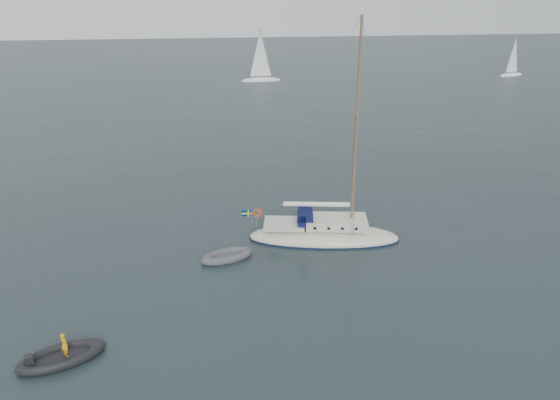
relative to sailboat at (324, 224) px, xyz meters
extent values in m
plane|color=black|center=(-1.25, -2.96, -1.00)|extent=(300.00, 300.00, 0.00)
ellipsoid|color=beige|center=(0.00, 0.00, -0.85)|extent=(8.81, 2.74, 1.47)
cube|color=beige|center=(0.68, 0.00, 0.16)|extent=(3.53, 1.86, 0.54)
cube|color=beige|center=(-2.35, 0.00, 0.00)|extent=(2.35, 1.86, 0.24)
cylinder|color=#0D133D|center=(-1.13, 0.00, 0.42)|extent=(0.94, 1.62, 0.94)
cube|color=#0D133D|center=(-1.33, 0.00, 0.62)|extent=(0.44, 1.62, 0.39)
cylinder|color=brown|center=(1.56, 0.00, 5.76)|extent=(0.15, 0.15, 11.75)
cylinder|color=brown|center=(1.56, 0.00, 6.35)|extent=(0.05, 2.15, 0.05)
cylinder|color=brown|center=(-0.49, 0.00, 1.20)|extent=(4.11, 0.10, 0.10)
cylinder|color=silver|center=(-0.49, 0.00, 1.25)|extent=(3.83, 0.27, 0.27)
cylinder|color=gray|center=(-3.92, 0.00, 0.42)|extent=(0.04, 2.15, 0.04)
torus|color=#EB3C09|center=(-3.97, 0.59, 0.42)|extent=(0.53, 0.10, 0.53)
cylinder|color=brown|center=(-4.26, 0.00, 0.32)|extent=(0.03, 0.03, 0.88)
cube|color=navy|center=(-4.56, 0.00, 0.62)|extent=(0.59, 0.02, 0.37)
cube|color=#FFDB00|center=(-4.56, 0.00, 0.62)|extent=(0.61, 0.03, 0.09)
cube|color=#FFDB00|center=(-4.45, 0.00, 0.62)|extent=(0.09, 0.03, 0.39)
cylinder|color=black|center=(-0.59, 0.94, 0.16)|extent=(0.18, 0.06, 0.18)
cylinder|color=black|center=(-0.59, -0.94, 0.16)|extent=(0.18, 0.06, 0.18)
cylinder|color=black|center=(0.19, 0.94, 0.16)|extent=(0.18, 0.06, 0.18)
cylinder|color=black|center=(0.19, -0.94, 0.16)|extent=(0.18, 0.06, 0.18)
cylinder|color=black|center=(0.98, 0.94, 0.16)|extent=(0.18, 0.06, 0.18)
cylinder|color=black|center=(0.98, -0.94, 0.16)|extent=(0.18, 0.06, 0.18)
cylinder|color=black|center=(1.76, 0.94, 0.16)|extent=(0.18, 0.06, 0.18)
cylinder|color=black|center=(1.76, -0.94, 0.16)|extent=(0.18, 0.06, 0.18)
cube|color=#4F4F54|center=(-5.84, -1.61, -0.87)|extent=(1.83, 0.75, 0.11)
cube|color=black|center=(-12.92, -9.36, -0.88)|extent=(2.14, 0.89, 0.11)
cube|color=black|center=(-14.08, -9.36, -0.60)|extent=(0.31, 0.31, 0.54)
imported|color=orange|center=(-12.74, -9.36, -0.31)|extent=(0.36, 0.44, 1.05)
ellipsoid|color=silver|center=(47.09, 59.47, -0.96)|extent=(5.38, 1.79, 0.90)
cylinder|color=gray|center=(47.09, 59.47, 2.59)|extent=(0.09, 0.09, 6.28)
cone|color=silver|center=(47.04, 59.47, 2.59)|extent=(2.87, 2.87, 5.83)
ellipsoid|color=silver|center=(3.81, 60.36, -0.95)|extent=(6.51, 2.17, 1.09)
cylinder|color=gray|center=(3.81, 60.36, 3.34)|extent=(0.11, 0.11, 7.60)
cone|color=silver|center=(3.75, 60.36, 3.34)|extent=(3.47, 3.47, 7.06)
camera|label=1|loc=(-7.13, -28.46, 12.80)|focal=35.00mm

